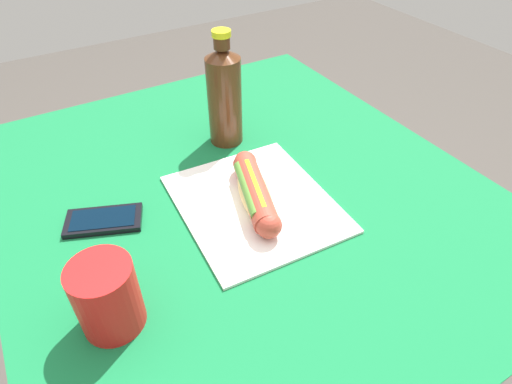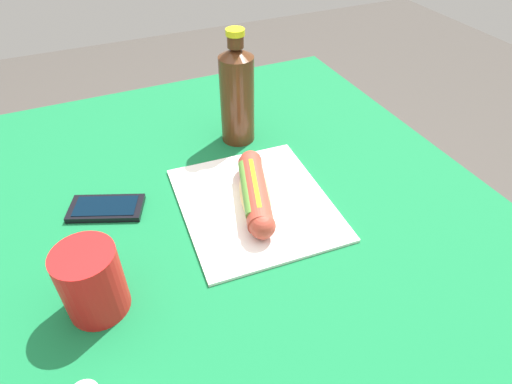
% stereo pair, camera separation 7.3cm
% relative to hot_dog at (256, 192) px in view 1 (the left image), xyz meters
% --- Properties ---
extents(ground_plane, '(6.00, 6.00, 0.00)m').
position_rel_hot_dog_xyz_m(ground_plane, '(0.05, 0.00, -0.81)').
color(ground_plane, '#47423D').
rests_on(ground_plane, ground).
extents(dining_table, '(1.02, 0.90, 0.78)m').
position_rel_hot_dog_xyz_m(dining_table, '(0.05, 0.00, -0.18)').
color(dining_table, brown).
rests_on(dining_table, ground).
extents(paper_wrapper, '(0.33, 0.29, 0.01)m').
position_rel_hot_dog_xyz_m(paper_wrapper, '(-0.00, -0.00, -0.03)').
color(paper_wrapper, white).
rests_on(paper_wrapper, dining_table).
extents(hot_dog, '(0.22, 0.11, 0.05)m').
position_rel_hot_dog_xyz_m(hot_dog, '(0.00, 0.00, 0.00)').
color(hot_dog, '#E5BC75').
rests_on(hot_dog, paper_wrapper).
extents(cell_phone, '(0.11, 0.15, 0.01)m').
position_rel_hot_dog_xyz_m(cell_phone, '(0.10, 0.26, -0.02)').
color(cell_phone, black).
rests_on(cell_phone, dining_table).
extents(soda_bottle, '(0.07, 0.07, 0.25)m').
position_rel_hot_dog_xyz_m(soda_bottle, '(0.23, -0.06, 0.08)').
color(soda_bottle, '#4C2814').
rests_on(soda_bottle, dining_table).
extents(drinking_cup, '(0.09, 0.09, 0.11)m').
position_rel_hot_dog_xyz_m(drinking_cup, '(-0.12, 0.30, 0.03)').
color(drinking_cup, red).
rests_on(drinking_cup, dining_table).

